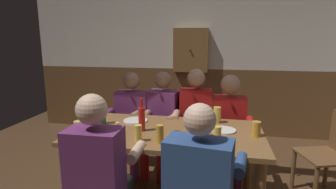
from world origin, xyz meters
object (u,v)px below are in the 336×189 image
object	(u,v)px
condiment_caddy	(82,128)
pint_glass_5	(217,135)
person_3	(229,123)
bottle_1	(102,113)
table_candle	(117,127)
pint_glass_4	(79,130)
dining_table	(167,142)
bottle_2	(142,118)
pint_glass_0	(160,134)
wall_dart_cabinet	(191,50)
person_2	(195,119)
pint_glass_6	(256,129)
person_1	(161,118)
person_4	(100,171)
pint_glass_3	(217,115)
plate_0	(136,121)
plate_1	(223,130)
person_0	(131,118)
pint_glass_1	(192,115)
pint_glass_2	(138,133)
pint_glass_7	(177,139)
chair_empty_near_left	(332,153)
bottle_0	(197,125)
person_5	(200,183)

from	to	relation	value
condiment_caddy	pint_glass_5	size ratio (longest dim) A/B	1.00
person_3	bottle_1	world-z (taller)	person_3
table_candle	pint_glass_4	xyz separation A→B (m)	(-0.25, -0.23, 0.03)
dining_table	bottle_1	xyz separation A→B (m)	(-0.67, 0.09, 0.21)
table_candle	bottle_2	bearing A→B (deg)	12.16
table_candle	bottle_2	xyz separation A→B (m)	(0.22, 0.05, 0.08)
pint_glass_0	wall_dart_cabinet	distance (m)	2.49
person_2	pint_glass_6	distance (m)	0.92
person_1	person_4	size ratio (longest dim) A/B	0.97
person_3	pint_glass_3	world-z (taller)	person_3
person_2	bottle_2	bearing A→B (deg)	57.08
plate_0	pint_glass_3	xyz separation A→B (m)	(0.81, 0.11, 0.07)
plate_1	pint_glass_0	size ratio (longest dim) A/B	1.49
person_0	pint_glass_1	distance (m)	0.85
pint_glass_2	pint_glass_4	xyz separation A→B (m)	(-0.51, -0.03, 0.01)
person_4	plate_1	xyz separation A→B (m)	(0.85, 0.78, 0.09)
person_1	bottle_1	world-z (taller)	person_1
pint_glass_3	pint_glass_7	bearing A→B (deg)	-113.21
wall_dart_cabinet	bottle_1	bearing A→B (deg)	-107.81
bottle_2	pint_glass_7	bearing A→B (deg)	-41.25
person_1	pint_glass_1	size ratio (longest dim) A/B	11.16
pint_glass_3	pint_glass_5	world-z (taller)	pint_glass_3
person_2	chair_empty_near_left	bearing A→B (deg)	167.55
bottle_0	pint_glass_3	size ratio (longest dim) A/B	1.57
person_2	condiment_caddy	xyz separation A→B (m)	(-0.96, -0.84, 0.11)
person_5	pint_glass_6	world-z (taller)	person_5
person_0	pint_glass_7	distance (m)	1.30
pint_glass_6	wall_dart_cabinet	distance (m)	2.33
plate_0	pint_glass_6	size ratio (longest dim) A/B	1.86
person_0	bottle_0	xyz separation A→B (m)	(0.86, -0.79, 0.21)
chair_empty_near_left	plate_1	size ratio (longest dim) A/B	3.94
plate_0	plate_1	world-z (taller)	same
dining_table	table_candle	world-z (taller)	table_candle
person_3	condiment_caddy	size ratio (longest dim) A/B	8.56
pint_glass_0	wall_dart_cabinet	size ratio (longest dim) A/B	0.21
person_2	pint_glass_4	world-z (taller)	person_2
person_1	person_5	world-z (taller)	person_5
person_1	pint_glass_3	bearing A→B (deg)	160.44
person_3	pint_glass_5	xyz separation A→B (m)	(-0.13, -0.91, 0.17)
person_0	pint_glass_3	world-z (taller)	person_0
condiment_caddy	bottle_1	world-z (taller)	bottle_1
bottle_0	table_candle	bearing A→B (deg)	179.53
person_2	bottle_0	world-z (taller)	person_2
person_2	pint_glass_0	xyz separation A→B (m)	(-0.19, -1.00, 0.16)
table_candle	pint_glass_4	bearing A→B (deg)	-137.07
pint_glass_1	pint_glass_5	distance (m)	0.64
plate_0	pint_glass_7	distance (m)	0.78
person_5	wall_dart_cabinet	size ratio (longest dim) A/B	1.74
person_1	pint_glass_2	world-z (taller)	person_1
person_1	bottle_1	size ratio (longest dim) A/B	4.73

